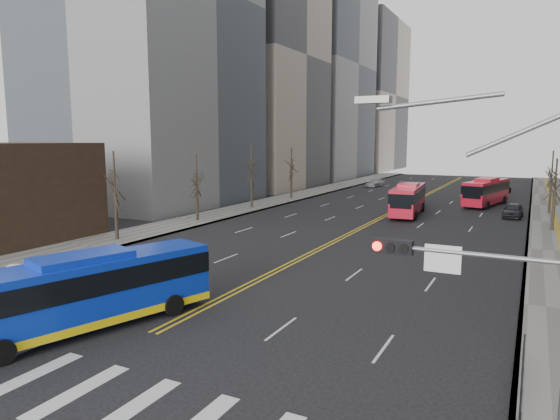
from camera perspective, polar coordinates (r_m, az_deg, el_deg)
name	(u,v)px	position (r m, az deg, el deg)	size (l,w,h in m)	color
ground	(54,383)	(19.67, -24.45, -17.60)	(220.00, 220.00, 0.00)	black
sidewalk_left	(264,204)	(64.21, -1.82, 0.72)	(5.00, 130.00, 0.15)	slate
crosswalk	(54,383)	(19.67, -24.46, -17.59)	(26.70, 4.00, 0.01)	silver
centerline	(411,203)	(67.82, 14.69, 0.79)	(0.55, 100.00, 0.01)	gold
office_towers	(437,33)	(82.04, 17.56, 18.70)	(83.00, 134.00, 58.00)	gray
signal_mast	(505,284)	(13.25, 24.33, -7.67)	(5.37, 0.37, 9.39)	gray
pedestrian_railing	(522,377)	(18.38, 25.96, -16.75)	(0.06, 6.06, 1.02)	black
street_trees	(295,174)	(50.25, 1.74, 4.17)	(35.20, 47.20, 7.60)	#2D221B
blue_bus	(84,290)	(23.53, -21.49, -8.55)	(5.89, 11.87, 3.40)	#0D30C4
red_bus_near	(408,197)	(56.82, 14.45, 1.41)	(3.51, 11.19, 3.50)	red
red_bus_far	(486,190)	(67.91, 22.51, 2.10)	(4.83, 11.27, 3.49)	red
car_white	(21,280)	(30.38, -27.51, -7.15)	(1.67, 4.78, 1.58)	white
car_dark_mid	(513,210)	(58.76, 25.09, -0.03)	(1.84, 4.58, 1.56)	black
car_silver	(375,183)	(89.46, 10.79, 3.03)	(1.79, 4.40, 1.28)	#A1A2A6
car_dark_far	(500,189)	(84.62, 23.83, 2.18)	(2.04, 4.43, 1.23)	black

